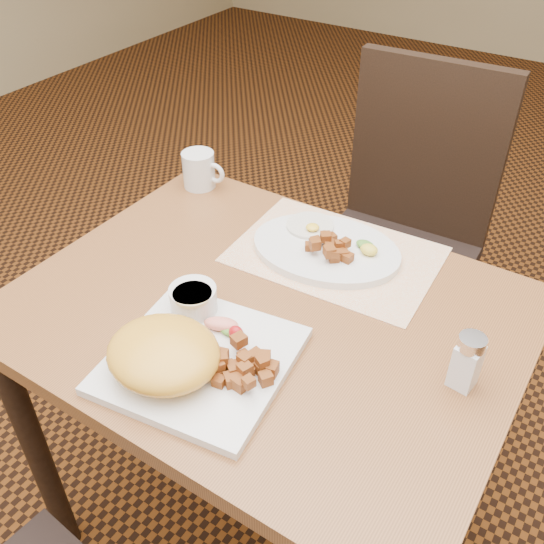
{
  "coord_description": "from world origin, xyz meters",
  "views": [
    {
      "loc": [
        0.46,
        -0.69,
        1.48
      ],
      "look_at": [
        0.0,
        0.02,
        0.82
      ],
      "focal_mm": 40.0,
      "sensor_mm": 36.0,
      "label": 1
    }
  ],
  "objects": [
    {
      "name": "garnish_ov",
      "position": [
        0.09,
        0.23,
        0.78
      ],
      "size": [
        0.06,
        0.05,
        0.02
      ],
      "color": "#387223",
      "rests_on": "plate_oval"
    },
    {
      "name": "plate_oval",
      "position": [
        0.01,
        0.21,
        0.76
      ],
      "size": [
        0.33,
        0.27,
        0.02
      ],
      "primitive_type": null,
      "rotation": [
        0.0,
        0.0,
        0.15
      ],
      "color": "silver",
      "rests_on": "placemat"
    },
    {
      "name": "salt_shaker",
      "position": [
        0.36,
        0.02,
        0.8
      ],
      "size": [
        0.05,
        0.05,
        0.1
      ],
      "color": "white",
      "rests_on": "table"
    },
    {
      "name": "placemat",
      "position": [
        0.03,
        0.21,
        0.75
      ],
      "size": [
        0.41,
        0.3,
        0.0
      ],
      "primitive_type": "cube",
      "rotation": [
        0.0,
        0.0,
        0.05
      ],
      "color": "white",
      "rests_on": "table"
    },
    {
      "name": "fried_egg",
      "position": [
        -0.05,
        0.25,
        0.77
      ],
      "size": [
        0.1,
        0.1,
        0.02
      ],
      "color": "white",
      "rests_on": "plate_oval"
    },
    {
      "name": "coffee_mug",
      "position": [
        -0.37,
        0.28,
        0.79
      ],
      "size": [
        0.11,
        0.08,
        0.09
      ],
      "color": "silver",
      "rests_on": "table"
    },
    {
      "name": "plate_square",
      "position": [
        -0.01,
        -0.17,
        0.76
      ],
      "size": [
        0.32,
        0.32,
        0.02
      ],
      "primitive_type": "cube",
      "rotation": [
        0.0,
        0.0,
        0.14
      ],
      "color": "silver",
      "rests_on": "table"
    },
    {
      "name": "ground",
      "position": [
        0.0,
        0.0,
        0.0
      ],
      "size": [
        8.0,
        8.0,
        0.0
      ],
      "primitive_type": "plane",
      "color": "black",
      "rests_on": "ground"
    },
    {
      "name": "table",
      "position": [
        0.0,
        0.0,
        0.64
      ],
      "size": [
        0.9,
        0.7,
        0.75
      ],
      "color": "brown",
      "rests_on": "ground"
    },
    {
      "name": "hollandaise_mound",
      "position": [
        -0.04,
        -0.22,
        0.8
      ],
      "size": [
        0.19,
        0.17,
        0.07
      ],
      "color": "gold",
      "rests_on": "plate_square"
    },
    {
      "name": "home_fries_ov",
      "position": [
        0.03,
        0.19,
        0.78
      ],
      "size": [
        0.1,
        0.09,
        0.04
      ],
      "color": "brown",
      "rests_on": "plate_oval"
    },
    {
      "name": "garnish_sq",
      "position": [
        -0.01,
        -0.1,
        0.78
      ],
      "size": [
        0.08,
        0.05,
        0.03
      ],
      "color": "#387223",
      "rests_on": "plate_square"
    },
    {
      "name": "chair_far",
      "position": [
        -0.0,
        0.7,
        0.54
      ],
      "size": [
        0.44,
        0.45,
        0.97
      ],
      "rotation": [
        0.0,
        0.0,
        3.19
      ],
      "color": "black",
      "rests_on": "ground"
    },
    {
      "name": "home_fries_sq",
      "position": [
        0.07,
        -0.16,
        0.78
      ],
      "size": [
        0.11,
        0.1,
        0.03
      ],
      "color": "brown",
      "rests_on": "plate_square"
    },
    {
      "name": "ramekin",
      "position": [
        -0.09,
        -0.09,
        0.79
      ],
      "size": [
        0.08,
        0.08,
        0.05
      ],
      "color": "silver",
      "rests_on": "plate_square"
    }
  ]
}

